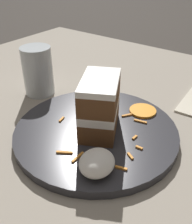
% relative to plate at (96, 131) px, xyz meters
% --- Properties ---
extents(ground_plane, '(6.00, 6.00, 0.00)m').
position_rel_plate_xyz_m(ground_plane, '(0.03, -0.03, -0.03)').
color(ground_plane, '#38332D').
rests_on(ground_plane, ground).
extents(dining_table, '(1.12, 1.14, 0.03)m').
position_rel_plate_xyz_m(dining_table, '(0.03, -0.03, -0.02)').
color(dining_table, gray).
rests_on(dining_table, ground).
extents(plate, '(0.30, 0.30, 0.02)m').
position_rel_plate_xyz_m(plate, '(0.00, 0.00, 0.00)').
color(plate, '#333338').
rests_on(plate, dining_table).
extents(cake_slice, '(0.12, 0.10, 0.10)m').
position_rel_plate_xyz_m(cake_slice, '(-0.00, 0.01, 0.06)').
color(cake_slice, brown).
rests_on(cake_slice, plate).
extents(cream_dollop, '(0.06, 0.05, 0.04)m').
position_rel_plate_xyz_m(cream_dollop, '(0.09, 0.07, 0.03)').
color(cream_dollop, white).
rests_on(cream_dollop, plate).
extents(orange_garnish, '(0.05, 0.05, 0.00)m').
position_rel_plate_xyz_m(orange_garnish, '(-0.10, 0.04, 0.01)').
color(orange_garnish, orange).
rests_on(orange_garnish, plate).
extents(carrot_shreds_scatter, '(0.18, 0.18, 0.00)m').
position_rel_plate_xyz_m(carrot_shreds_scatter, '(0.02, 0.04, 0.01)').
color(carrot_shreds_scatter, orange).
rests_on(carrot_shreds_scatter, plate).
extents(drinking_glass, '(0.07, 0.07, 0.11)m').
position_rel_plate_xyz_m(drinking_glass, '(-0.05, -0.21, 0.04)').
color(drinking_glass, silver).
rests_on(drinking_glass, dining_table).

